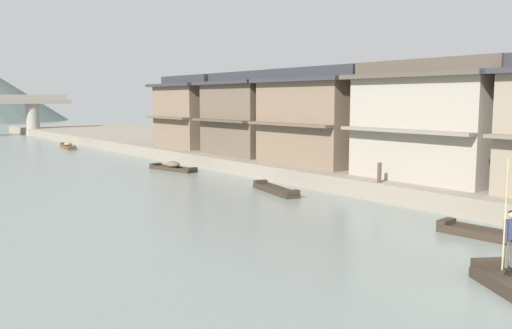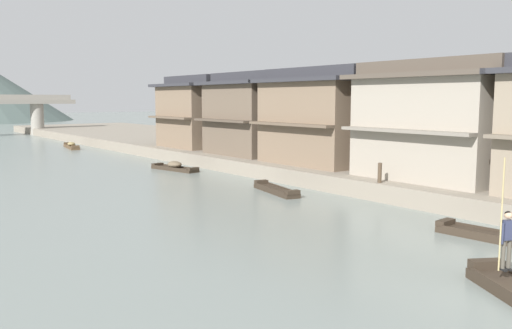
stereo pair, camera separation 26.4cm
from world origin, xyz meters
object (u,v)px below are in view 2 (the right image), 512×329
boat_moored_nearest (489,235)px  mooring_post_dock_mid (380,173)px  boat_moored_second (175,167)px  boat_moored_third (71,146)px  house_waterfront_second (433,122)px  boatman_person (507,233)px  house_waterfront_narrow (255,114)px  house_waterfront_far (201,112)px  boat_moored_far (276,190)px  house_waterfront_tall (321,117)px

boat_moored_nearest → mooring_post_dock_mid: bearing=70.3°
boat_moored_second → boat_moored_third: (-0.13, 21.96, -0.01)m
boat_moored_second → house_waterfront_second: bearing=-72.1°
boatman_person → house_waterfront_narrow: size_ratio=0.41×
boatman_person → mooring_post_dock_mid: bearing=55.0°
mooring_post_dock_mid → boatman_person: bearing=-125.0°
house_waterfront_far → mooring_post_dock_mid: house_waterfront_far is taller
boat_moored_second → boat_moored_far: 11.54m
house_waterfront_narrow → boat_moored_far: bearing=-121.6°
boat_moored_second → house_waterfront_tall: size_ratio=0.54×
boatman_person → house_waterfront_tall: 21.04m
boat_moored_third → house_waterfront_second: bearing=-81.7°
boatman_person → boat_moored_far: boatman_person is taller
boat_moored_far → mooring_post_dock_mid: 5.75m
house_waterfront_narrow → house_waterfront_second: bearing=-92.3°
boat_moored_far → house_waterfront_second: (5.65, -5.79, 3.78)m
boat_moored_nearest → house_waterfront_second: 9.37m
house_waterfront_tall → mooring_post_dock_mid: house_waterfront_tall is taller
boat_moored_nearest → boat_moored_second: (0.07, 23.78, 0.08)m
boatman_person → house_waterfront_second: size_ratio=0.36×
boat_moored_second → house_waterfront_second: size_ratio=0.52×
house_waterfront_tall → house_waterfront_narrow: same height
boat_moored_second → house_waterfront_tall: 11.22m
house_waterfront_tall → house_waterfront_far: same height
boat_moored_far → house_waterfront_tall: (5.97, 2.75, 3.77)m
boat_moored_far → boat_moored_second: bearing=89.7°
house_waterfront_tall → house_waterfront_narrow: size_ratio=1.10×
boat_moored_third → boatman_person: bearing=-95.3°
boat_moored_nearest → house_waterfront_far: (6.39, 30.45, 3.77)m
house_waterfront_tall → house_waterfront_far: 15.47m
boat_moored_second → mooring_post_dock_mid: 16.75m
boat_moored_far → house_waterfront_far: size_ratio=0.58×
boatman_person → house_waterfront_tall: size_ratio=0.37×
boat_moored_nearest → boat_moored_third: 45.74m
house_waterfront_narrow → house_waterfront_tall: bearing=-92.6°
boat_moored_far → house_waterfront_tall: 7.58m
boat_moored_third → mooring_post_dock_mid: mooring_post_dock_mid is taller
house_waterfront_narrow → mooring_post_dock_mid: bearing=-103.7°
boat_moored_far → house_waterfront_tall: size_ratio=0.52×
boat_moored_second → house_waterfront_far: 9.90m
boat_moored_far → mooring_post_dock_mid: size_ratio=4.23×
boatman_person → boat_moored_second: boatman_person is taller
boat_moored_third → boat_moored_far: (0.06, -33.50, -0.07)m
house_waterfront_narrow → house_waterfront_far: (0.08, 7.98, 0.00)m
boatman_person → house_waterfront_narrow: house_waterfront_narrow is taller
house_waterfront_tall → mooring_post_dock_mid: 8.78m
boat_moored_far → house_waterfront_narrow: bearing=58.4°
house_waterfront_far → boat_moored_far: bearing=-109.3°
boat_moored_third → boat_moored_second: bearing=-89.7°
boat_moored_second → house_waterfront_second: (5.59, -17.33, 3.69)m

